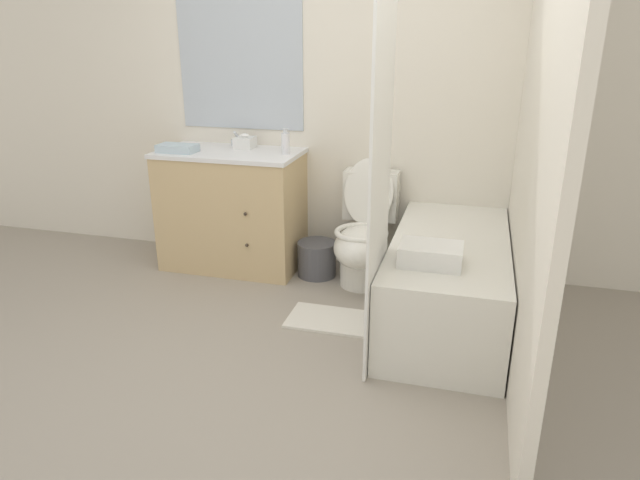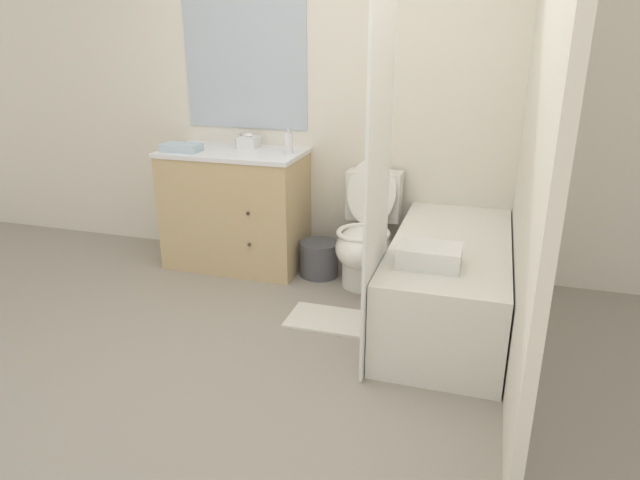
{
  "view_description": "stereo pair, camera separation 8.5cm",
  "coord_description": "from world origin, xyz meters",
  "px_view_note": "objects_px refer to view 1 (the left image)",
  "views": [
    {
      "loc": [
        0.99,
        -2.24,
        1.68
      ],
      "look_at": [
        0.14,
        0.79,
        0.53
      ],
      "focal_mm": 32.0,
      "sensor_mm": 36.0,
      "label": 1
    },
    {
      "loc": [
        1.07,
        -2.22,
        1.68
      ],
      "look_at": [
        0.14,
        0.79,
        0.53
      ],
      "focal_mm": 32.0,
      "sensor_mm": 36.0,
      "label": 2
    }
  ],
  "objects_px": {
    "vanity_cabinet": "(232,208)",
    "bath_mat": "(333,320)",
    "toilet": "(364,236)",
    "hand_towel_folded": "(177,148)",
    "tissue_box": "(245,142)",
    "bath_towel_folded": "(431,254)",
    "bathtub": "(448,280)",
    "wastebasket": "(317,259)",
    "sink_faucet": "(239,141)",
    "soap_dispenser": "(286,143)"
  },
  "relations": [
    {
      "from": "vanity_cabinet",
      "to": "bath_mat",
      "type": "distance_m",
      "value": 1.25
    },
    {
      "from": "toilet",
      "to": "bath_mat",
      "type": "height_order",
      "value": "toilet"
    },
    {
      "from": "hand_towel_folded",
      "to": "bath_mat",
      "type": "xyz_separation_m",
      "value": [
        1.28,
        -0.56,
        -0.9
      ]
    },
    {
      "from": "tissue_box",
      "to": "bath_mat",
      "type": "distance_m",
      "value": 1.51
    },
    {
      "from": "toilet",
      "to": "bath_towel_folded",
      "type": "bearing_deg",
      "value": -57.6
    },
    {
      "from": "bathtub",
      "to": "bath_mat",
      "type": "xyz_separation_m",
      "value": [
        -0.66,
        -0.21,
        -0.26
      ]
    },
    {
      "from": "bathtub",
      "to": "wastebasket",
      "type": "bearing_deg",
      "value": 154.85
    },
    {
      "from": "vanity_cabinet",
      "to": "hand_towel_folded",
      "type": "xyz_separation_m",
      "value": [
        -0.33,
        -0.14,
        0.46
      ]
    },
    {
      "from": "toilet",
      "to": "bath_mat",
      "type": "relative_size",
      "value": 1.56
    },
    {
      "from": "toilet",
      "to": "bath_towel_folded",
      "type": "relative_size",
      "value": 2.63
    },
    {
      "from": "vanity_cabinet",
      "to": "bathtub",
      "type": "distance_m",
      "value": 1.69
    },
    {
      "from": "toilet",
      "to": "tissue_box",
      "type": "relative_size",
      "value": 6.01
    },
    {
      "from": "vanity_cabinet",
      "to": "wastebasket",
      "type": "height_order",
      "value": "vanity_cabinet"
    },
    {
      "from": "vanity_cabinet",
      "to": "hand_towel_folded",
      "type": "height_order",
      "value": "hand_towel_folded"
    },
    {
      "from": "vanity_cabinet",
      "to": "bathtub",
      "type": "xyz_separation_m",
      "value": [
        1.61,
        -0.48,
        -0.18
      ]
    },
    {
      "from": "wastebasket",
      "to": "bath_towel_folded",
      "type": "bearing_deg",
      "value": -44.39
    },
    {
      "from": "toilet",
      "to": "sink_faucet",
      "type": "bearing_deg",
      "value": 165.56
    },
    {
      "from": "tissue_box",
      "to": "bath_mat",
      "type": "bearing_deg",
      "value": -43.02
    },
    {
      "from": "bath_towel_folded",
      "to": "bath_mat",
      "type": "bearing_deg",
      "value": 161.76
    },
    {
      "from": "toilet",
      "to": "hand_towel_folded",
      "type": "relative_size",
      "value": 3.15
    },
    {
      "from": "hand_towel_folded",
      "to": "bath_mat",
      "type": "relative_size",
      "value": 0.5
    },
    {
      "from": "toilet",
      "to": "hand_towel_folded",
      "type": "height_order",
      "value": "hand_towel_folded"
    },
    {
      "from": "toilet",
      "to": "hand_towel_folded",
      "type": "xyz_separation_m",
      "value": [
        -1.35,
        -0.07,
        0.56
      ]
    },
    {
      "from": "toilet",
      "to": "bathtub",
      "type": "height_order",
      "value": "toilet"
    },
    {
      "from": "vanity_cabinet",
      "to": "wastebasket",
      "type": "bearing_deg",
      "value": -2.92
    },
    {
      "from": "sink_faucet",
      "to": "toilet",
      "type": "distance_m",
      "value": 1.19
    },
    {
      "from": "bath_towel_folded",
      "to": "vanity_cabinet",
      "type": "bearing_deg",
      "value": 150.0
    },
    {
      "from": "tissue_box",
      "to": "soap_dispenser",
      "type": "height_order",
      "value": "soap_dispenser"
    },
    {
      "from": "toilet",
      "to": "vanity_cabinet",
      "type": "bearing_deg",
      "value": 176.03
    },
    {
      "from": "vanity_cabinet",
      "to": "tissue_box",
      "type": "distance_m",
      "value": 0.49
    },
    {
      "from": "hand_towel_folded",
      "to": "bath_mat",
      "type": "height_order",
      "value": "hand_towel_folded"
    },
    {
      "from": "toilet",
      "to": "bath_towel_folded",
      "type": "xyz_separation_m",
      "value": [
        0.51,
        -0.81,
        0.23
      ]
    },
    {
      "from": "vanity_cabinet",
      "to": "toilet",
      "type": "relative_size",
      "value": 1.19
    },
    {
      "from": "bathtub",
      "to": "soap_dispenser",
      "type": "distance_m",
      "value": 1.46
    },
    {
      "from": "sink_faucet",
      "to": "hand_towel_folded",
      "type": "distance_m",
      "value": 0.47
    },
    {
      "from": "sink_faucet",
      "to": "bath_mat",
      "type": "xyz_separation_m",
      "value": [
        0.95,
        -0.88,
        -0.9
      ]
    },
    {
      "from": "toilet",
      "to": "soap_dispenser",
      "type": "xyz_separation_m",
      "value": [
        -0.59,
        0.08,
        0.61
      ]
    },
    {
      "from": "sink_faucet",
      "to": "bath_towel_folded",
      "type": "distance_m",
      "value": 1.9
    },
    {
      "from": "bath_mat",
      "to": "sink_faucet",
      "type": "bearing_deg",
      "value": 137.11
    },
    {
      "from": "tissue_box",
      "to": "toilet",
      "type": "bearing_deg",
      "value": -11.92
    },
    {
      "from": "vanity_cabinet",
      "to": "bath_towel_folded",
      "type": "distance_m",
      "value": 1.77
    },
    {
      "from": "toilet",
      "to": "bathtub",
      "type": "xyz_separation_m",
      "value": [
        0.6,
        -0.41,
        -0.08
      ]
    },
    {
      "from": "vanity_cabinet",
      "to": "soap_dispenser",
      "type": "distance_m",
      "value": 0.66
    },
    {
      "from": "tissue_box",
      "to": "hand_towel_folded",
      "type": "distance_m",
      "value": 0.48
    },
    {
      "from": "soap_dispenser",
      "to": "hand_towel_folded",
      "type": "xyz_separation_m",
      "value": [
        -0.76,
        -0.14,
        -0.05
      ]
    },
    {
      "from": "tissue_box",
      "to": "bath_towel_folded",
      "type": "distance_m",
      "value": 1.81
    },
    {
      "from": "tissue_box",
      "to": "bath_mat",
      "type": "xyz_separation_m",
      "value": [
        0.88,
        -0.82,
        -0.91
      ]
    },
    {
      "from": "wastebasket",
      "to": "bath_mat",
      "type": "xyz_separation_m",
      "value": [
        0.29,
        -0.66,
        -0.12
      ]
    },
    {
      "from": "tissue_box",
      "to": "hand_towel_folded",
      "type": "height_order",
      "value": "tissue_box"
    },
    {
      "from": "sink_faucet",
      "to": "bath_towel_folded",
      "type": "bearing_deg",
      "value": -35.07
    }
  ]
}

